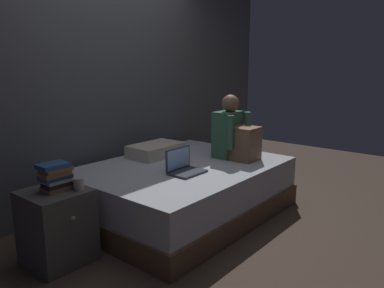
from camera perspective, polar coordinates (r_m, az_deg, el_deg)
ground_plane at (r=3.53m, az=0.23°, el=-12.52°), size 8.00×8.00×0.00m
wall_back at (r=4.07m, az=-13.20°, el=10.13°), size 5.60×0.10×2.70m
bed at (r=3.76m, az=-1.41°, el=-6.87°), size 2.00×1.50×0.50m
nightstand at (r=3.05m, az=-19.73°, el=-11.63°), size 0.44×0.46×0.56m
person_sitting at (r=3.91m, az=6.47°, el=1.46°), size 0.39×0.44×0.66m
laptop at (r=3.40m, az=-1.26°, el=-3.45°), size 0.32×0.23×0.22m
pillow at (r=4.02m, az=-5.52°, el=-0.91°), size 0.56×0.36×0.13m
book_stack at (r=2.93m, az=-19.95°, el=-4.63°), size 0.23×0.16×0.20m
mug at (r=2.91m, az=-16.76°, el=-5.77°), size 0.08×0.08×0.09m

